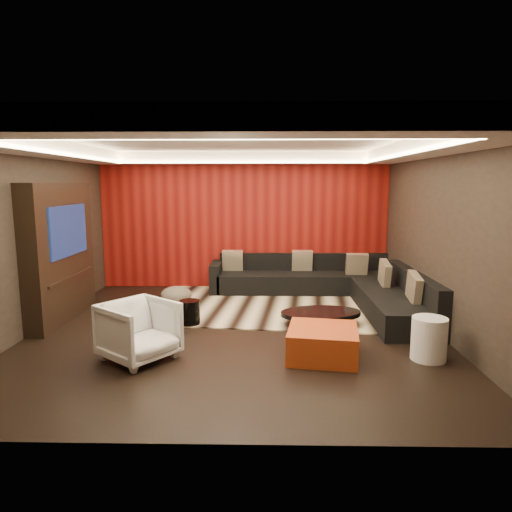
{
  "coord_description": "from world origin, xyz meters",
  "views": [
    {
      "loc": [
        0.45,
        -6.56,
        2.19
      ],
      "look_at": [
        0.3,
        0.6,
        1.05
      ],
      "focal_mm": 32.0,
      "sensor_mm": 36.0,
      "label": 1
    }
  ],
  "objects_px": {
    "white_side_table": "(429,339)",
    "orange_ottoman": "(323,343)",
    "drum_stool": "(190,312)",
    "sectional_sofa": "(333,287)",
    "armchair": "(139,331)",
    "coffee_table": "(321,318)"
  },
  "relations": [
    {
      "from": "white_side_table",
      "to": "orange_ottoman",
      "type": "height_order",
      "value": "white_side_table"
    },
    {
      "from": "drum_stool",
      "to": "sectional_sofa",
      "type": "bearing_deg",
      "value": 32.43
    },
    {
      "from": "armchair",
      "to": "coffee_table",
      "type": "bearing_deg",
      "value": -21.51
    },
    {
      "from": "drum_stool",
      "to": "orange_ottoman",
      "type": "relative_size",
      "value": 0.43
    },
    {
      "from": "coffee_table",
      "to": "sectional_sofa",
      "type": "distance_m",
      "value": 1.63
    },
    {
      "from": "drum_stool",
      "to": "white_side_table",
      "type": "distance_m",
      "value": 3.5
    },
    {
      "from": "white_side_table",
      "to": "orange_ottoman",
      "type": "relative_size",
      "value": 0.63
    },
    {
      "from": "coffee_table",
      "to": "drum_stool",
      "type": "distance_m",
      "value": 2.04
    },
    {
      "from": "coffee_table",
      "to": "drum_stool",
      "type": "bearing_deg",
      "value": 180.0
    },
    {
      "from": "coffee_table",
      "to": "orange_ottoman",
      "type": "height_order",
      "value": "orange_ottoman"
    },
    {
      "from": "armchair",
      "to": "sectional_sofa",
      "type": "relative_size",
      "value": 0.22
    },
    {
      "from": "drum_stool",
      "to": "white_side_table",
      "type": "relative_size",
      "value": 0.69
    },
    {
      "from": "coffee_table",
      "to": "orange_ottoman",
      "type": "distance_m",
      "value": 1.31
    },
    {
      "from": "coffee_table",
      "to": "sectional_sofa",
      "type": "height_order",
      "value": "sectional_sofa"
    },
    {
      "from": "orange_ottoman",
      "to": "armchair",
      "type": "relative_size",
      "value": 1.05
    },
    {
      "from": "drum_stool",
      "to": "armchair",
      "type": "xyz_separation_m",
      "value": [
        -0.4,
        -1.42,
        0.16
      ]
    },
    {
      "from": "armchair",
      "to": "sectional_sofa",
      "type": "bearing_deg",
      "value": -5.52
    },
    {
      "from": "armchair",
      "to": "white_side_table",
      "type": "bearing_deg",
      "value": -50.7
    },
    {
      "from": "orange_ottoman",
      "to": "armchair",
      "type": "bearing_deg",
      "value": -177.07
    },
    {
      "from": "sectional_sofa",
      "to": "coffee_table",
      "type": "bearing_deg",
      "value": -105.1
    },
    {
      "from": "white_side_table",
      "to": "orange_ottoman",
      "type": "distance_m",
      "value": 1.32
    },
    {
      "from": "orange_ottoman",
      "to": "sectional_sofa",
      "type": "xyz_separation_m",
      "value": [
        0.55,
        2.87,
        0.07
      ]
    }
  ]
}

